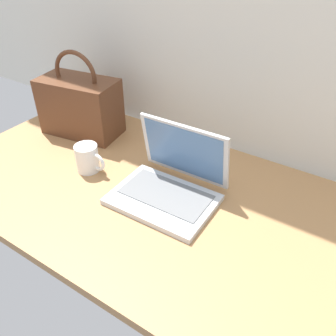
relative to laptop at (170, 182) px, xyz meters
The scene contains 4 objects.
desk 0.07m from the laptop, 57.74° to the right, with size 1.60×0.76×0.03m.
laptop is the anchor object (origin of this frame).
coffee_mug 0.31m from the laptop, behind, with size 0.12×0.08×0.10m.
handbag 0.53m from the laptop, 164.32° to the left, with size 0.32×0.20×0.33m.
Camera 1 is at (0.45, -0.70, 0.74)m, focal length 37.93 mm.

